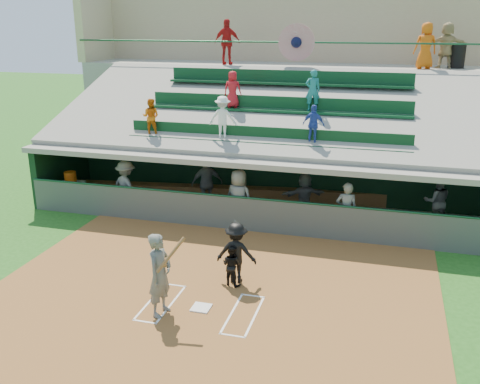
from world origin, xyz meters
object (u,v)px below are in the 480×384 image
(catcher, at_px, (232,265))
(water_cooler, at_px, (70,178))
(trash_bin, at_px, (457,56))
(batter_at_plate, at_px, (160,274))
(home_plate, at_px, (201,308))
(white_table, at_px, (73,193))

(catcher, bearing_deg, water_cooler, -14.00)
(catcher, height_order, trash_bin, trash_bin)
(batter_at_plate, bearing_deg, water_cooler, 135.01)
(home_plate, bearing_deg, batter_at_plate, -150.43)
(catcher, xyz_separation_m, white_table, (-7.42, 4.52, -0.13))
(home_plate, relative_size, water_cooler, 1.01)
(catcher, distance_m, trash_bin, 14.15)
(home_plate, height_order, catcher, catcher)
(catcher, bearing_deg, white_table, -14.29)
(white_table, distance_m, trash_bin, 16.04)
(white_table, relative_size, trash_bin, 0.91)
(home_plate, distance_m, catcher, 1.48)
(water_cooler, height_order, trash_bin, trash_bin)
(water_cooler, relative_size, trash_bin, 0.45)
(home_plate, bearing_deg, white_table, 140.31)
(white_table, xyz_separation_m, water_cooler, (-0.00, -0.05, 0.60))
(white_table, bearing_deg, catcher, -47.55)
(home_plate, relative_size, trash_bin, 0.45)
(home_plate, height_order, trash_bin, trash_bin)
(catcher, relative_size, white_table, 1.23)
(batter_at_plate, relative_size, trash_bin, 2.05)
(home_plate, xyz_separation_m, catcher, (0.35, 1.34, 0.52))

